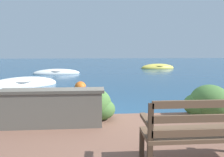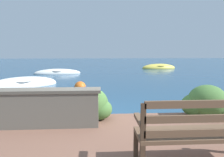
# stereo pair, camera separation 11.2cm
# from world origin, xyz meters

# --- Properties ---
(ground_plane) EXTENTS (80.00, 80.00, 0.00)m
(ground_plane) POSITION_xyz_m (0.00, 0.00, 0.00)
(ground_plane) COLOR navy
(park_bench) EXTENTS (1.64, 0.48, 0.93)m
(park_bench) POSITION_xyz_m (1.30, -2.24, 0.71)
(park_bench) COLOR #433123
(park_bench) RESTS_ON patio_terrace
(stone_wall) EXTENTS (2.02, 0.39, 0.75)m
(stone_wall) POSITION_xyz_m (-0.97, -0.69, 0.60)
(stone_wall) COLOR #666056
(stone_wall) RESTS_ON patio_terrace
(hedge_clump_left) EXTENTS (1.04, 0.75, 0.70)m
(hedge_clump_left) POSITION_xyz_m (-0.22, -0.30, 0.53)
(hedge_clump_left) COLOR #426B33
(hedge_clump_left) RESTS_ON patio_terrace
(hedge_clump_centre) EXTENTS (1.08, 0.78, 0.73)m
(hedge_clump_centre) POSITION_xyz_m (2.43, -0.33, 0.54)
(hedge_clump_centre) COLOR #426B33
(hedge_clump_centre) RESTS_ON patio_terrace
(rowboat_nearest) EXTENTS (3.39, 2.69, 0.84)m
(rowboat_nearest) POSITION_xyz_m (-3.68, 5.04, 0.07)
(rowboat_nearest) COLOR silver
(rowboat_nearest) RESTS_ON ground_plane
(rowboat_mid) EXTENTS (3.46, 1.44, 0.66)m
(rowboat_mid) POSITION_xyz_m (-3.11, 10.33, 0.06)
(rowboat_mid) COLOR silver
(rowboat_mid) RESTS_ON ground_plane
(rowboat_far) EXTENTS (3.39, 1.67, 0.82)m
(rowboat_far) POSITION_xyz_m (5.67, 14.19, 0.07)
(rowboat_far) COLOR #DBC64C
(rowboat_far) RESTS_ON ground_plane
(mooring_buoy) EXTENTS (0.57, 0.57, 0.52)m
(mooring_buoy) POSITION_xyz_m (-0.87, 4.30, 0.09)
(mooring_buoy) COLOR orange
(mooring_buoy) RESTS_ON ground_plane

